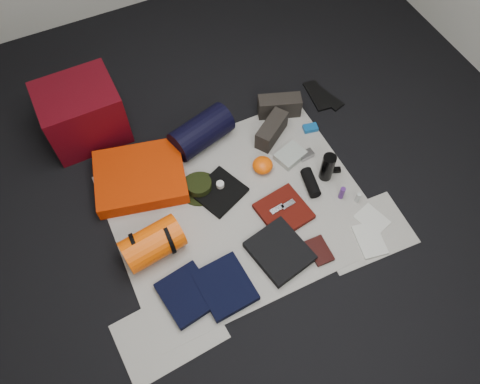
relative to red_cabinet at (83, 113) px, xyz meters
name	(u,v)px	position (x,y,z in m)	size (l,w,h in m)	color
floor	(239,209)	(0.69, -1.03, -0.22)	(4.50, 4.50, 0.02)	black
newspaper_mat	(239,208)	(0.69, -1.03, -0.21)	(1.60, 1.30, 0.01)	beige
newspaper_sheet_front_left	(169,332)	(-0.01, -1.58, -0.21)	(0.58, 0.40, 0.00)	beige
newspaper_sheet_front_right	(364,232)	(1.34, -1.53, -0.21)	(0.58, 0.40, 0.00)	beige
red_cabinet	(83,113)	(0.00, 0.00, 0.00)	(0.52, 0.43, 0.43)	#51050E
sleeping_pad	(140,177)	(0.19, -0.55, -0.16)	(0.59, 0.48, 0.11)	#C52C02
stuff_sack	(152,244)	(0.10, -1.08, -0.10)	(0.21, 0.21, 0.37)	#FB5304
sack_strap_left	(137,250)	(0.00, -1.08, -0.10)	(0.22, 0.22, 0.03)	black
sack_strap_right	(168,237)	(0.20, -1.08, -0.10)	(0.22, 0.22, 0.03)	black
navy_duffel	(201,132)	(0.69, -0.43, -0.10)	(0.23, 0.23, 0.43)	black
boonie_brim	(199,189)	(0.52, -0.78, -0.21)	(0.27, 0.27, 0.01)	black
boonie_crown	(199,185)	(0.52, -0.78, -0.16)	(0.17, 0.17, 0.07)	black
hiking_boot_left	(272,130)	(1.16, -0.60, -0.13)	(0.30, 0.11, 0.15)	black
hiking_boot_right	(279,106)	(1.31, -0.43, -0.13)	(0.31, 0.12, 0.15)	black
flip_flop_left	(317,96)	(1.65, -0.40, -0.21)	(0.11, 0.29, 0.02)	black
flip_flop_right	(327,98)	(1.71, -0.46, -0.21)	(0.10, 0.27, 0.01)	black
trousers_navy_a	(187,294)	(0.17, -1.43, -0.18)	(0.28, 0.31, 0.05)	black
trousers_navy_b	(225,286)	(0.39, -1.48, -0.18)	(0.29, 0.33, 0.05)	black
trousers_charcoal	(280,251)	(0.78, -1.42, -0.18)	(0.31, 0.35, 0.05)	black
black_tshirt	(219,192)	(0.63, -0.87, -0.19)	(0.29, 0.27, 0.03)	black
red_shirt	(284,211)	(0.94, -1.18, -0.19)	(0.30, 0.30, 0.04)	#4D0E08
orange_stuff_sack	(263,165)	(0.97, -0.82, -0.16)	(0.14, 0.14, 0.09)	#FB5304
first_aid_pouch	(290,155)	(1.19, -0.82, -0.18)	(0.19, 0.15, 0.05)	#969E96
water_bottle	(327,167)	(1.33, -1.06, -0.10)	(0.09, 0.09, 0.22)	black
speaker	(311,183)	(1.20, -1.08, -0.17)	(0.08, 0.08, 0.20)	black
compact_camera	(306,155)	(1.30, -0.86, -0.19)	(0.10, 0.06, 0.04)	#A0A0A4
cyan_case	(310,128)	(1.44, -0.66, -0.19)	(0.10, 0.06, 0.03)	#0F5193
toiletry_purple	(342,193)	(1.34, -1.24, -0.16)	(0.03, 0.03, 0.10)	#4B2270
toiletry_clear	(358,198)	(1.42, -1.31, -0.17)	(0.03, 0.03, 0.08)	#B2B7B2
paperback_book	(319,251)	(1.01, -1.52, -0.20)	(0.12, 0.18, 0.03)	black
map_booklet	(370,240)	(1.34, -1.59, -0.20)	(0.16, 0.23, 0.01)	beige
map_printout	(372,220)	(1.43, -1.48, -0.21)	(0.15, 0.19, 0.01)	beige
sunglasses	(333,170)	(1.40, -1.05, -0.20)	(0.10, 0.04, 0.02)	black
key_cluster	(185,313)	(0.11, -1.52, -0.20)	(0.06, 0.06, 0.01)	#A0A0A4
tape_roll	(220,185)	(0.65, -0.84, -0.16)	(0.05, 0.05, 0.04)	silver
energy_bar_a	(277,209)	(0.90, -1.16, -0.16)	(0.10, 0.04, 0.01)	#A0A0A4
energy_bar_b	(288,204)	(0.98, -1.16, -0.16)	(0.10, 0.04, 0.01)	#A0A0A4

